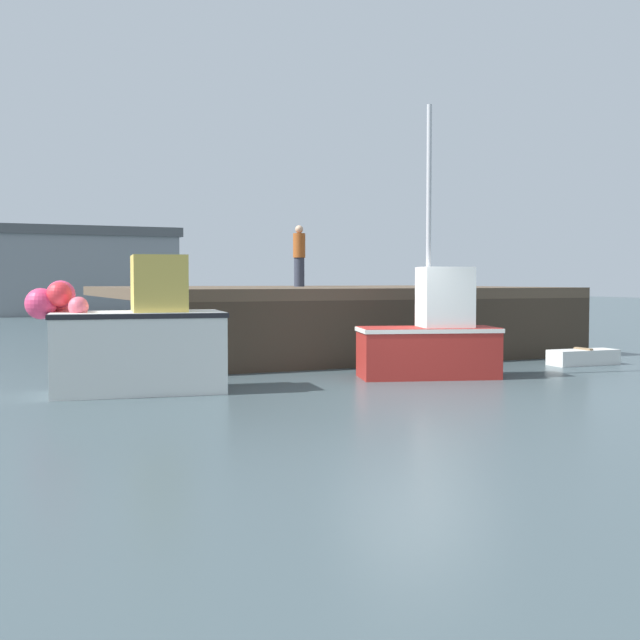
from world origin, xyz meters
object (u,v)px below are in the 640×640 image
fishing_boat_near_left (135,338)px  dockworker (299,256)px  rowboat (583,357)px  fishing_boat_near_right (432,336)px

fishing_boat_near_left → dockworker: dockworker is taller
rowboat → fishing_boat_near_left: bearing=-177.9°
fishing_boat_near_right → rowboat: fishing_boat_near_right is taller
fishing_boat_near_left → rowboat: size_ratio=2.04×
fishing_boat_near_left → dockworker: size_ratio=1.92×
fishing_boat_near_left → fishing_boat_near_right: fishing_boat_near_right is taller
rowboat → dockworker: 8.27m
fishing_boat_near_right → rowboat: (4.32, 0.64, -0.62)m
fishing_boat_near_left → fishing_boat_near_right: 5.63m
fishing_boat_near_left → dockworker: 9.53m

